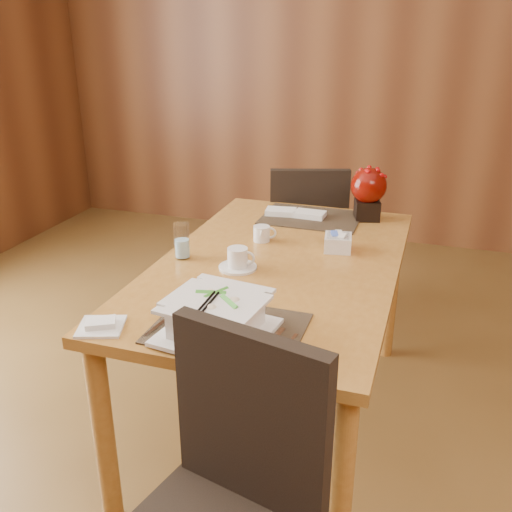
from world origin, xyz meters
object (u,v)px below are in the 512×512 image
(bread_plate, at_px, (101,327))
(near_chair, at_px, (225,503))
(dining_table, at_px, (278,284))
(coffee_cup, at_px, (238,260))
(soup_setting, at_px, (216,318))
(berry_decor, at_px, (368,190))
(water_glass, at_px, (182,241))
(far_chair, at_px, (306,236))
(sugar_caddy, at_px, (338,243))
(creamer_jug, at_px, (262,234))

(bread_plate, xyz_separation_m, near_chair, (0.52, -0.32, -0.22))
(dining_table, xyz_separation_m, coffee_cup, (-0.13, -0.11, 0.13))
(soup_setting, distance_m, berry_decor, 1.25)
(coffee_cup, relative_size, berry_decor, 0.59)
(berry_decor, bearing_deg, coffee_cup, -117.25)
(water_glass, height_order, far_chair, far_chair)
(soup_setting, distance_m, coffee_cup, 0.50)
(dining_table, relative_size, soup_setting, 4.45)
(water_glass, bearing_deg, coffee_cup, -7.38)
(soup_setting, height_order, coffee_cup, soup_setting)
(soup_setting, distance_m, sugar_caddy, 0.81)
(dining_table, xyz_separation_m, bread_plate, (-0.37, -0.66, 0.10))
(creamer_jug, distance_m, near_chair, 1.24)
(coffee_cup, bearing_deg, bread_plate, -113.60)
(soup_setting, bearing_deg, dining_table, 95.74)
(water_glass, relative_size, near_chair, 0.15)
(water_glass, relative_size, creamer_jug, 1.58)
(coffee_cup, relative_size, sugar_caddy, 1.36)
(coffee_cup, distance_m, near_chair, 0.95)
(coffee_cup, xyz_separation_m, bread_plate, (-0.24, -0.55, -0.03))
(sugar_caddy, bearing_deg, berry_decor, 82.74)
(creamer_jug, bearing_deg, near_chair, -94.67)
(bread_plate, distance_m, near_chair, 0.65)
(dining_table, bearing_deg, creamer_jug, 124.21)
(coffee_cup, height_order, creamer_jug, coffee_cup)
(soup_setting, bearing_deg, bread_plate, -161.66)
(dining_table, distance_m, sugar_caddy, 0.30)
(coffee_cup, distance_m, sugar_caddy, 0.44)
(water_glass, xyz_separation_m, creamer_jug, (0.24, 0.27, -0.04))
(soup_setting, relative_size, near_chair, 0.35)
(water_glass, xyz_separation_m, far_chair, (0.27, 1.01, -0.31))
(sugar_caddy, bearing_deg, far_chair, 112.01)
(near_chair, distance_m, far_chair, 1.93)
(soup_setting, xyz_separation_m, berry_decor, (0.27, 1.22, 0.08))
(creamer_jug, bearing_deg, bread_plate, -123.74)
(dining_table, xyz_separation_m, far_chair, (-0.10, 0.93, -0.14))
(dining_table, distance_m, berry_decor, 0.71)
(water_glass, height_order, sugar_caddy, water_glass)
(berry_decor, bearing_deg, bread_plate, -115.71)
(dining_table, distance_m, near_chair, 1.01)
(water_glass, bearing_deg, sugar_caddy, 25.48)
(soup_setting, height_order, sugar_caddy, soup_setting)
(dining_table, relative_size, berry_decor, 6.14)
(water_glass, height_order, near_chair, near_chair)
(berry_decor, bearing_deg, water_glass, -131.41)
(soup_setting, bearing_deg, sugar_caddy, 82.38)
(dining_table, distance_m, water_glass, 0.41)
(sugar_caddy, relative_size, bread_plate, 0.80)
(coffee_cup, relative_size, bread_plate, 1.09)
(coffee_cup, xyz_separation_m, sugar_caddy, (0.32, 0.30, -0.00))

